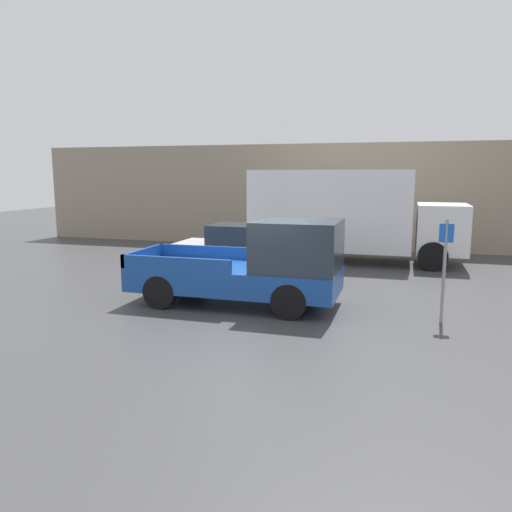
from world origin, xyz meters
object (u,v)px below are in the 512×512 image
(car, at_px, (248,250))
(delivery_truck, at_px, (346,213))
(parking_sign, at_px, (444,265))
(pickup_truck, at_px, (257,266))

(car, xyz_separation_m, delivery_truck, (2.67, 3.64, 0.96))
(car, height_order, parking_sign, parking_sign)
(car, relative_size, parking_sign, 1.99)
(delivery_truck, distance_m, parking_sign, 7.87)
(pickup_truck, relative_size, parking_sign, 2.26)
(car, distance_m, parking_sign, 6.71)
(pickup_truck, height_order, car, pickup_truck)
(pickup_truck, height_order, parking_sign, parking_sign)
(car, bearing_deg, delivery_truck, 53.75)
(pickup_truck, xyz_separation_m, delivery_truck, (1.35, 7.06, 0.81))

